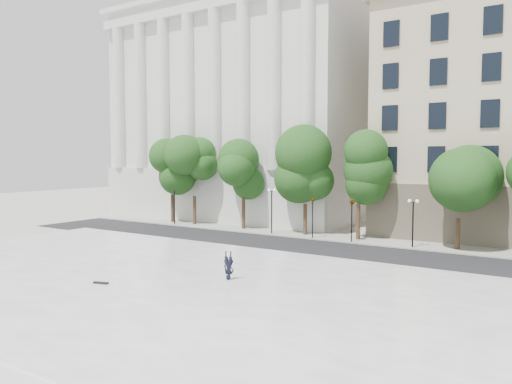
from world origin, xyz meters
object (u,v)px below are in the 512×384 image
(person_lying, at_px, (229,276))
(skateboard, at_px, (101,283))
(traffic_light_west, at_px, (313,199))
(traffic_light_east, at_px, (352,199))

(person_lying, bearing_deg, skateboard, -160.33)
(traffic_light_west, distance_m, skateboard, 22.09)
(person_lying, height_order, skateboard, person_lying)
(skateboard, bearing_deg, traffic_light_west, 68.75)
(traffic_light_west, height_order, skateboard, traffic_light_west)
(traffic_light_east, xyz_separation_m, skateboard, (-5.50, -21.80, -3.26))
(person_lying, xyz_separation_m, skateboard, (-5.31, -4.48, -0.17))
(traffic_light_east, bearing_deg, skateboard, -104.16)
(person_lying, bearing_deg, traffic_light_east, 68.88)
(traffic_light_east, bearing_deg, person_lying, -90.63)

